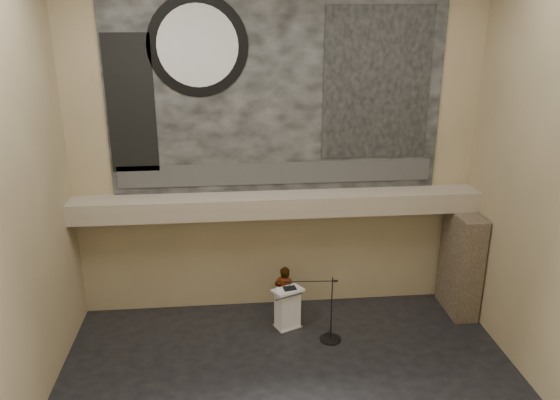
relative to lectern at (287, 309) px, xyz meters
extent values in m
cube|color=#8F7C5B|center=(-0.13, 1.32, 3.70)|extent=(10.00, 0.02, 8.50)
cube|color=#8F7C5B|center=(-0.13, -6.68, 3.70)|extent=(10.00, 0.02, 8.50)
cube|color=#8F7C5B|center=(-5.13, -2.68, 3.70)|extent=(0.02, 8.00, 8.50)
cube|color=gray|center=(-0.13, 0.92, 2.40)|extent=(10.00, 0.80, 0.50)
cylinder|color=#B2893D|center=(-1.73, 0.87, 2.12)|extent=(0.04, 0.04, 0.06)
cylinder|color=#B2893D|center=(1.77, 0.87, 2.12)|extent=(0.04, 0.04, 0.06)
cube|color=black|center=(-0.13, 1.29, 5.15)|extent=(8.00, 0.05, 5.00)
cube|color=#2F2F2F|center=(-0.13, 1.25, 3.10)|extent=(7.76, 0.02, 0.55)
cylinder|color=black|center=(-1.93, 1.25, 6.15)|extent=(2.30, 0.02, 2.30)
cylinder|color=silver|center=(-1.93, 1.23, 6.15)|extent=(1.84, 0.02, 1.84)
cube|color=black|center=(2.27, 1.25, 5.25)|extent=(2.60, 0.02, 3.60)
cube|color=black|center=(-3.53, 1.25, 4.85)|extent=(1.10, 0.02, 3.20)
cube|color=#413428|center=(4.52, 0.47, 0.80)|extent=(0.60, 1.40, 2.70)
cube|color=silver|center=(0.00, 0.00, -0.51)|extent=(0.75, 0.67, 0.08)
cube|color=white|center=(0.00, 0.00, 0.01)|extent=(0.65, 0.56, 0.96)
cube|color=white|center=(0.00, -0.02, 0.52)|extent=(0.83, 0.72, 0.13)
cube|color=black|center=(0.05, -0.02, 0.56)|extent=(0.33, 0.28, 0.04)
cube|color=white|center=(-0.16, -0.05, 0.55)|extent=(0.23, 0.31, 0.00)
imported|color=silver|center=(-0.02, 0.50, 0.17)|extent=(0.61, 0.50, 1.44)
cylinder|color=black|center=(0.98, -0.58, -0.54)|extent=(0.52, 0.52, 0.02)
cylinder|color=black|center=(0.98, -0.58, 0.28)|extent=(0.03, 0.03, 1.66)
cylinder|color=black|center=(0.45, -0.55, 1.01)|extent=(1.17, 0.08, 0.02)
camera|label=1|loc=(-1.32, -11.64, 6.92)|focal=35.00mm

